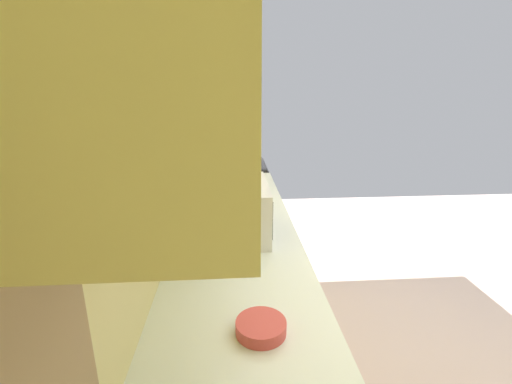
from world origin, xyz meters
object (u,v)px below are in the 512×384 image
microwave (232,209)px  bowl (261,327)px  kettle (243,178)px  oven_range (234,208)px

microwave → bowl: microwave is taller
kettle → microwave: bearing=174.2°
microwave → kettle: microwave is taller
microwave → kettle: bearing=-5.8°
bowl → kettle: bearing=0.0°
bowl → kettle: 1.65m
bowl → microwave: bearing=6.2°
oven_range → kettle: bearing=-175.2°
microwave → bowl: size_ratio=3.00×
oven_range → kettle: (-0.77, -0.06, 0.52)m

